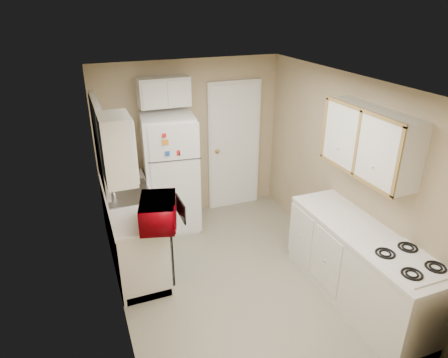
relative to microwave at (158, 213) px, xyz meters
name	(u,v)px	position (x,y,z in m)	size (l,w,h in m)	color
floor	(239,279)	(0.90, -0.14, -1.05)	(3.80, 3.80, 0.00)	#A8A28B
ceiling	(242,84)	(0.90, -0.14, 1.35)	(3.80, 3.80, 0.00)	white
wall_left	(111,215)	(-0.50, -0.14, 0.15)	(3.80, 3.80, 0.00)	tan
wall_right	(345,174)	(2.30, -0.14, 0.15)	(3.80, 3.80, 0.00)	tan
wall_back	(191,140)	(0.90, 1.76, 0.15)	(2.80, 2.80, 0.00)	tan
wall_front	(347,304)	(0.90, -2.04, 0.15)	(2.80, 2.80, 0.00)	tan
left_counter	(133,229)	(-0.20, 0.76, -0.60)	(0.60, 1.80, 0.90)	silver
dishwasher	(166,247)	(0.09, 0.16, -0.56)	(0.03, 0.58, 0.72)	black
sink	(128,196)	(-0.20, 0.91, -0.19)	(0.54, 0.74, 0.16)	gray
microwave	(158,213)	(0.00, 0.00, 0.00)	(0.31, 0.56, 0.37)	#9E000C
soap_bottle	(118,173)	(-0.25, 1.38, -0.05)	(0.09, 0.09, 0.21)	white
window_blinds	(100,144)	(-0.46, 0.91, 0.55)	(0.10, 0.98, 1.08)	silver
upper_cabinet_left	(117,149)	(-0.35, 0.08, 0.75)	(0.30, 0.45, 0.70)	silver
refrigerator	(170,173)	(0.48, 1.42, -0.19)	(0.71, 0.69, 1.73)	white
cabinet_over_fridge	(164,92)	(0.50, 1.61, 0.95)	(0.70, 0.30, 0.40)	silver
interior_door	(234,147)	(1.60, 1.72, -0.03)	(0.86, 0.06, 2.08)	white
right_counter	(358,267)	(2.00, -0.94, -0.60)	(0.60, 2.00, 0.90)	silver
stove	(400,303)	(2.05, -1.52, -0.65)	(0.53, 0.65, 0.79)	white
upper_cabinet_right	(370,142)	(2.15, -0.64, 0.75)	(0.30, 1.20, 0.70)	silver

